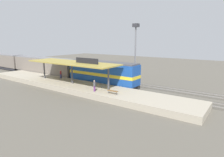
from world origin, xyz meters
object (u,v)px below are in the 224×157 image
object	(u,v)px
platform_bench	(113,91)
light_mast	(136,40)
locomotive	(102,73)
passenger_carriage_front	(43,66)
person_walking	(94,85)
person_waiting	(61,74)
passenger_carriage_rear	(1,61)
freight_car	(89,69)

from	to	relation	value
platform_bench	light_mast	distance (m)	16.02
locomotive	light_mast	distance (m)	10.16
passenger_carriage_front	person_walking	distance (m)	22.53
person_waiting	platform_bench	bearing A→B (deg)	-102.01
platform_bench	passenger_carriage_rear	size ratio (longest dim) A/B	0.08
locomotive	person_walking	distance (m)	7.38
platform_bench	passenger_carriage_front	size ratio (longest dim) A/B	0.08
platform_bench	passenger_carriage_front	distance (m)	25.36
passenger_carriage_rear	light_mast	bearing A→B (deg)	-79.32
platform_bench	passenger_carriage_front	bearing A→B (deg)	76.30
locomotive	passenger_carriage_front	size ratio (longest dim) A/B	0.72
passenger_carriage_front	passenger_carriage_rear	distance (m)	20.80
person_walking	passenger_carriage_rear	bearing A→B (deg)	81.38
platform_bench	passenger_carriage_front	xyz separation A→B (m)	(6.00, 24.62, 0.97)
freight_car	passenger_carriage_front	bearing A→B (deg)	113.83
passenger_carriage_rear	person_waiting	xyz separation A→B (m)	(-2.80, -30.39, -0.46)
person_waiting	person_walking	size ratio (longest dim) A/B	1.00
freight_car	person_waiting	world-z (taller)	freight_car
locomotive	freight_car	bearing A→B (deg)	58.76
light_mast	person_waiting	bearing A→B (deg)	134.07
platform_bench	locomotive	bearing A→B (deg)	47.80
platform_bench	locomotive	size ratio (longest dim) A/B	0.12
platform_bench	person_waiting	size ratio (longest dim) A/B	0.99
freight_car	platform_bench	bearing A→B (deg)	-126.74
passenger_carriage_front	person_waiting	distance (m)	10.01
locomotive	freight_car	distance (m)	8.88
locomotive	light_mast	xyz separation A→B (m)	(7.80, -2.55, 5.99)
passenger_carriage_front	light_mast	size ratio (longest dim) A/B	1.71
light_mast	platform_bench	bearing A→B (deg)	-163.57
freight_car	person_waiting	size ratio (longest dim) A/B	7.02
locomotive	person_waiting	bearing A→B (deg)	108.44
passenger_carriage_front	passenger_carriage_rear	xyz separation A→B (m)	(0.00, 20.80, 0.00)
light_mast	person_waiting	xyz separation A→B (m)	(-10.60, 10.95, -6.54)
passenger_carriage_front	person_walking	size ratio (longest dim) A/B	11.70
locomotive	freight_car	world-z (taller)	locomotive
platform_bench	person_waiting	bearing A→B (deg)	77.99
person_waiting	light_mast	bearing A→B (deg)	-45.93
passenger_carriage_front	person_walking	bearing A→B (deg)	-106.57
platform_bench	locomotive	xyz separation A→B (m)	(6.00, 6.62, 1.07)
locomotive	light_mast	world-z (taller)	light_mast
locomotive	person_waiting	size ratio (longest dim) A/B	8.44
platform_bench	light_mast	xyz separation A→B (m)	(13.80, 4.07, 7.05)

